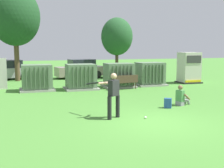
# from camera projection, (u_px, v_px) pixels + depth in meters

# --- Properties ---
(ground_plane) EXTENTS (96.00, 96.00, 0.00)m
(ground_plane) POSITION_uv_depth(u_px,v_px,m) (156.00, 123.00, 10.30)
(ground_plane) COLOR #478433
(transformer_west) EXTENTS (2.10, 1.70, 1.62)m
(transformer_west) POSITION_uv_depth(u_px,v_px,m) (37.00, 78.00, 17.76)
(transformer_west) COLOR #9E9B93
(transformer_west) RESTS_ON ground
(transformer_mid_west) EXTENTS (2.10, 1.70, 1.62)m
(transformer_mid_west) POSITION_uv_depth(u_px,v_px,m) (81.00, 77.00, 18.27)
(transformer_mid_west) COLOR #9E9B93
(transformer_mid_west) RESTS_ON ground
(transformer_mid_east) EXTENTS (2.10, 1.70, 1.62)m
(transformer_mid_east) POSITION_uv_depth(u_px,v_px,m) (119.00, 76.00, 19.22)
(transformer_mid_east) COLOR #9E9B93
(transformer_mid_east) RESTS_ON ground
(transformer_east) EXTENTS (2.10, 1.70, 1.62)m
(transformer_east) POSITION_uv_depth(u_px,v_px,m) (150.00, 74.00, 20.16)
(transformer_east) COLOR #9E9B93
(transformer_east) RESTS_ON ground
(generator_enclosure) EXTENTS (1.60, 1.40, 2.30)m
(generator_enclosure) POSITION_uv_depth(u_px,v_px,m) (189.00, 68.00, 21.48)
(generator_enclosure) COLOR #262626
(generator_enclosure) RESTS_ON ground
(park_bench) EXTENTS (1.84, 0.62, 0.92)m
(park_bench) POSITION_uv_depth(u_px,v_px,m) (125.00, 81.00, 18.26)
(park_bench) COLOR #4C3828
(park_bench) RESTS_ON ground
(batter) EXTENTS (1.07, 1.50, 1.74)m
(batter) POSITION_uv_depth(u_px,v_px,m) (113.00, 93.00, 10.88)
(batter) COLOR black
(batter) RESTS_ON ground
(sports_ball) EXTENTS (0.09, 0.09, 0.09)m
(sports_ball) POSITION_uv_depth(u_px,v_px,m) (145.00, 117.00, 10.91)
(sports_ball) COLOR white
(sports_ball) RESTS_ON ground
(seated_spectator) EXTENTS (0.79, 0.65, 0.96)m
(seated_spectator) POSITION_uv_depth(u_px,v_px,m) (181.00, 97.00, 13.37)
(seated_spectator) COLOR gray
(seated_spectator) RESTS_ON ground
(backpack) EXTENTS (0.38, 0.37, 0.44)m
(backpack) POSITION_uv_depth(u_px,v_px,m) (168.00, 103.00, 12.79)
(backpack) COLOR #264C8C
(backpack) RESTS_ON ground
(tree_left) EXTENTS (3.83, 3.83, 7.31)m
(tree_left) POSITION_uv_depth(u_px,v_px,m) (15.00, 17.00, 22.19)
(tree_left) COLOR brown
(tree_left) RESTS_ON ground
(tree_center_left) EXTENTS (2.72, 2.72, 5.20)m
(tree_center_left) POSITION_uv_depth(u_px,v_px,m) (117.00, 37.00, 24.62)
(tree_center_left) COLOR #4C3828
(tree_center_left) RESTS_ON ground
(parked_car_leftmost) EXTENTS (4.36, 2.27, 1.62)m
(parked_car_leftmost) POSITION_uv_depth(u_px,v_px,m) (7.00, 70.00, 23.81)
(parked_car_leftmost) COLOR #B2B2B7
(parked_car_leftmost) RESTS_ON ground
(parked_car_left_of_center) EXTENTS (4.39, 2.34, 1.62)m
(parked_car_left_of_center) POSITION_uv_depth(u_px,v_px,m) (80.00, 69.00, 25.08)
(parked_car_left_of_center) COLOR gray
(parked_car_left_of_center) RESTS_ON ground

